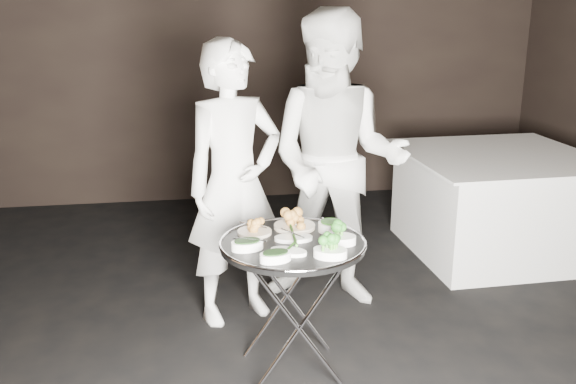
{
  "coord_description": "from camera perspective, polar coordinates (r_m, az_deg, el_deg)",
  "views": [
    {
      "loc": [
        -0.42,
        -2.65,
        1.89
      ],
      "look_at": [
        0.07,
        0.45,
        0.95
      ],
      "focal_mm": 40.0,
      "sensor_mm": 36.0,
      "label": 1
    }
  ],
  "objects": [
    {
      "name": "wall_back",
      "position": [
        6.2,
        -5.21,
        13.0
      ],
      "size": [
        6.0,
        0.05,
        3.0
      ],
      "primitive_type": "cube",
      "color": "black",
      "rests_on": "floor"
    },
    {
      "name": "tray_stand",
      "position": [
        3.34,
        0.41,
        -9.79
      ],
      "size": [
        0.49,
        0.41,
        0.72
      ],
      "rotation": [
        0.0,
        0.0,
        -0.13
      ],
      "color": "silver",
      "rests_on": "floor"
    },
    {
      "name": "serving_tray",
      "position": [
        3.21,
        0.42,
        -4.63
      ],
      "size": [
        0.74,
        0.74,
        0.04
      ],
      "color": "black",
      "rests_on": "tray_stand"
    },
    {
      "name": "potato_plate_a",
      "position": [
        3.31,
        -3.0,
        -3.25
      ],
      "size": [
        0.18,
        0.18,
        0.06
      ],
      "rotation": [
        0.0,
        0.0,
        -0.1
      ],
      "color": "beige",
      "rests_on": "serving_tray"
    },
    {
      "name": "potato_plate_b",
      "position": [
        3.38,
        0.59,
        -2.66
      ],
      "size": [
        0.22,
        0.22,
        0.08
      ],
      "rotation": [
        0.0,
        0.0,
        0.19
      ],
      "color": "beige",
      "rests_on": "serving_tray"
    },
    {
      "name": "greens_bowl",
      "position": [
        3.35,
        3.82,
        -2.93
      ],
      "size": [
        0.13,
        0.13,
        0.08
      ],
      "rotation": [
        0.0,
        0.0,
        0.33
      ],
      "color": "white",
      "rests_on": "serving_tray"
    },
    {
      "name": "asparagus_plate_a",
      "position": [
        3.22,
        0.49,
        -4.01
      ],
      "size": [
        0.2,
        0.12,
        0.04
      ],
      "rotation": [
        0.0,
        0.0,
        -0.06
      ],
      "color": "white",
      "rests_on": "serving_tray"
    },
    {
      "name": "asparagus_plate_b",
      "position": [
        3.06,
        0.06,
        -5.21
      ],
      "size": [
        0.2,
        0.17,
        0.04
      ],
      "rotation": [
        0.0,
        0.0,
        -0.49
      ],
      "color": "white",
      "rests_on": "serving_tray"
    },
    {
      "name": "spinach_bowl_a",
      "position": [
        3.11,
        -3.65,
        -4.61
      ],
      "size": [
        0.17,
        0.13,
        0.06
      ],
      "rotation": [
        0.0,
        0.0,
        0.16
      ],
      "color": "white",
      "rests_on": "serving_tray"
    },
    {
      "name": "spinach_bowl_b",
      "position": [
        2.97,
        -1.12,
        -5.64
      ],
      "size": [
        0.17,
        0.13,
        0.06
      ],
      "rotation": [
        0.0,
        0.0,
        0.24
      ],
      "color": "white",
      "rests_on": "serving_tray"
    },
    {
      "name": "broccoli_bowl_a",
      "position": [
        3.18,
        4.59,
        -4.07
      ],
      "size": [
        0.19,
        0.15,
        0.07
      ],
      "rotation": [
        0.0,
        0.0,
        -0.24
      ],
      "color": "white",
      "rests_on": "serving_tray"
    },
    {
      "name": "broccoli_bowl_b",
      "position": [
        3.02,
        3.78,
        -5.26
      ],
      "size": [
        0.19,
        0.16,
        0.07
      ],
      "rotation": [
        0.0,
        0.0,
        -0.36
      ],
      "color": "white",
      "rests_on": "serving_tray"
    },
    {
      "name": "serving_utensils",
      "position": [
        3.25,
        0.52,
        -3.28
      ],
      "size": [
        0.57,
        0.43,
        0.01
      ],
      "color": "silver",
      "rests_on": "serving_tray"
    },
    {
      "name": "waiter_left",
      "position": [
        3.8,
        -4.79,
        0.67
      ],
      "size": [
        0.73,
        0.62,
        1.69
      ],
      "primitive_type": "imported",
      "rotation": [
        0.0,
        0.0,
        0.41
      ],
      "color": "white",
      "rests_on": "floor"
    },
    {
      "name": "waiter_right",
      "position": [
        3.99,
        4.34,
        2.66
      ],
      "size": [
        1.1,
        0.98,
        1.86
      ],
      "primitive_type": "imported",
      "rotation": [
        0.0,
        0.0,
        -0.37
      ],
      "color": "white",
      "rests_on": "floor"
    },
    {
      "name": "dining_table",
      "position": [
        5.18,
        17.93,
        -0.96
      ],
      "size": [
        1.37,
        1.37,
        0.78
      ],
      "rotation": [
        0.0,
        0.0,
        0.03
      ],
      "color": "white",
      "rests_on": "floor"
    }
  ]
}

